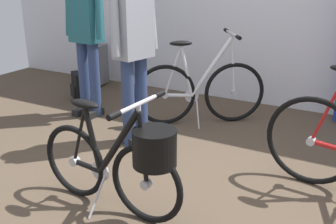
% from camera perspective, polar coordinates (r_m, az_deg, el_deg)
% --- Properties ---
extents(ground_plane, '(7.63, 7.63, 0.00)m').
position_cam_1_polar(ground_plane, '(2.80, -0.12, -12.44)').
color(ground_plane, brown).
extents(folding_bike_foreground, '(1.11, 0.53, 0.79)m').
position_cam_1_polar(folding_bike_foreground, '(2.50, -6.30, -6.76)').
color(folding_bike_foreground, black).
rests_on(folding_bike_foreground, ground_plane).
extents(display_bike_left, '(1.10, 0.80, 0.92)m').
position_cam_1_polar(display_bike_left, '(4.01, 4.56, 3.17)').
color(display_bike_left, black).
rests_on(display_bike_left, ground_plane).
extents(visitor_near_wall, '(0.53, 0.30, 1.62)m').
position_cam_1_polar(visitor_near_wall, '(4.21, -11.64, 11.59)').
color(visitor_near_wall, navy).
rests_on(visitor_near_wall, ground_plane).
extents(visitor_browsing, '(0.33, 0.52, 1.60)m').
position_cam_1_polar(visitor_browsing, '(3.42, -4.93, 9.92)').
color(visitor_browsing, navy).
rests_on(visitor_browsing, ground_plane).
extents(rolling_suitcase, '(0.22, 0.38, 0.83)m').
position_cam_1_polar(rolling_suitcase, '(5.44, -10.22, 6.60)').
color(rolling_suitcase, slate).
rests_on(rolling_suitcase, ground_plane).
extents(handbag_on_floor, '(0.29, 0.27, 0.33)m').
position_cam_1_polar(handbag_on_floor, '(4.89, -12.45, 3.54)').
color(handbag_on_floor, black).
rests_on(handbag_on_floor, ground_plane).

